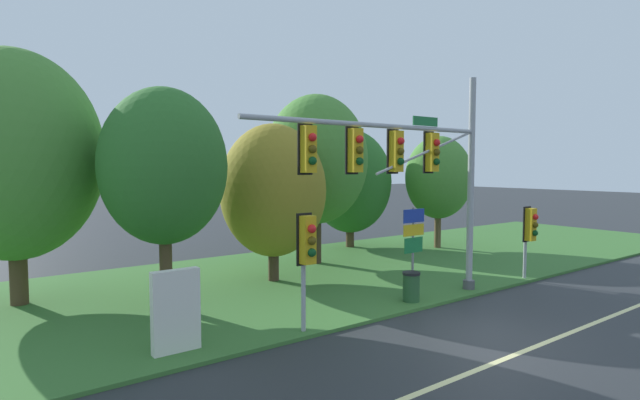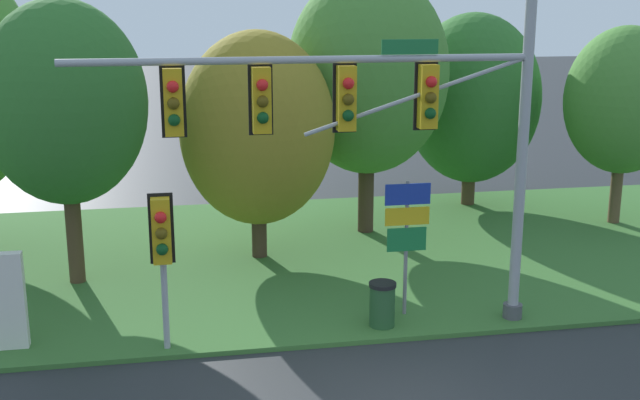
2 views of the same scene
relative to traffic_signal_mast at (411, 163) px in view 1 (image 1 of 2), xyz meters
name	(u,v)px [view 1 (image 1 of 2)]	position (x,y,z in m)	size (l,w,h in m)	color
ground_plane	(485,336)	(-0.44, -3.07, -4.44)	(160.00, 160.00, 0.00)	#282B2D
lane_stripe	(529,349)	(-0.44, -4.27, -4.44)	(36.00, 0.16, 0.01)	beige
grass_verge	(302,277)	(-0.44, 5.18, -4.39)	(48.00, 11.50, 0.10)	#386B2D
traffic_signal_mast	(411,163)	(0.00, 0.00, 0.00)	(9.03, 0.49, 7.23)	#9EA0A5
pedestrian_signal_near_kerb	(530,228)	(6.08, -0.40, -2.41)	(0.46, 0.55, 2.74)	#9EA0A5
pedestrian_signal_further_along	(307,247)	(-4.14, -0.37, -2.13)	(0.46, 0.55, 3.06)	#9EA0A5
route_sign_post	(413,237)	(0.82, 0.60, -2.43)	(0.96, 0.08, 2.90)	slate
tree_nearest_road	(14,155)	(-9.73, 7.09, 0.23)	(5.12, 5.12, 7.79)	#4C3823
tree_left_of_mast	(164,167)	(-6.23, 4.00, -0.11)	(3.71, 3.71, 6.57)	#4C3823
tree_behind_signpost	(273,191)	(-1.77, 5.15, -0.99)	(3.91, 3.91, 5.81)	#423021
tree_mid_verge	(316,160)	(1.51, 6.92, 0.19)	(4.49, 4.49, 7.35)	#423021
tree_tall_centre	(350,182)	(5.56, 9.42, -0.90)	(4.30, 4.30, 6.14)	#4C3823
tree_right_far	(438,178)	(9.08, 6.49, -0.68)	(3.43, 3.43, 5.81)	brown
info_kiosk	(176,311)	(-7.30, 0.35, -3.40)	(1.10, 0.24, 1.90)	silver
trash_bin	(411,287)	(0.19, 0.09, -3.87)	(0.56, 0.56, 0.93)	#234C28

